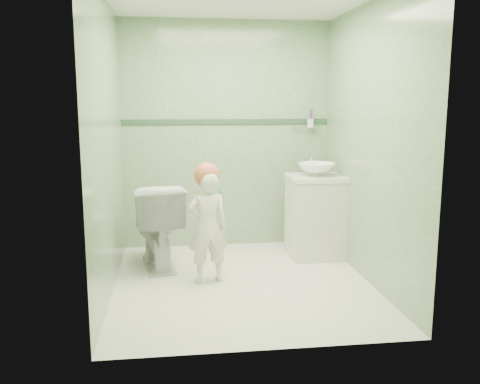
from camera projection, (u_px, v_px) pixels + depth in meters
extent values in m
plane|color=silver|center=(242.00, 283.00, 4.53)|extent=(2.50, 2.50, 0.00)
cube|color=gray|center=(227.00, 136.00, 5.54)|extent=(2.20, 0.04, 2.40)
cube|color=gray|center=(271.00, 163.00, 3.10)|extent=(2.20, 0.04, 2.40)
cube|color=gray|center=(107.00, 147.00, 4.18)|extent=(0.04, 2.50, 2.40)
cube|color=gray|center=(369.00, 144.00, 4.47)|extent=(0.04, 2.50, 2.40)
cube|color=#2C4C32|center=(227.00, 121.00, 5.51)|extent=(2.20, 0.02, 0.05)
cube|color=beige|center=(315.00, 218.00, 5.25)|extent=(0.52, 0.50, 0.80)
cube|color=white|center=(316.00, 178.00, 5.18)|extent=(0.54, 0.52, 0.04)
imported|color=white|center=(316.00, 169.00, 5.17)|extent=(0.37, 0.37, 0.13)
cylinder|color=silver|center=(311.00, 161.00, 5.35)|extent=(0.03, 0.03, 0.18)
cylinder|color=silver|center=(313.00, 154.00, 5.29)|extent=(0.02, 0.12, 0.02)
cylinder|color=silver|center=(304.00, 128.00, 5.59)|extent=(0.26, 0.02, 0.02)
cylinder|color=silver|center=(311.00, 123.00, 5.57)|extent=(0.07, 0.07, 0.09)
cylinder|color=red|center=(311.00, 117.00, 5.55)|extent=(0.01, 0.01, 0.17)
cylinder|color=red|center=(312.00, 117.00, 5.56)|extent=(0.01, 0.01, 0.17)
cylinder|color=#3134C9|center=(310.00, 117.00, 5.55)|extent=(0.01, 0.01, 0.17)
cylinder|color=purple|center=(311.00, 117.00, 5.54)|extent=(0.01, 0.01, 0.17)
imported|color=white|center=(157.00, 225.00, 4.93)|extent=(0.57, 0.86, 0.82)
imported|color=silver|center=(207.00, 227.00, 4.48)|extent=(0.39, 0.29, 0.98)
sphere|color=#C65D3C|center=(207.00, 175.00, 4.43)|extent=(0.22, 0.22, 0.22)
cylinder|color=#179272|center=(220.00, 192.00, 4.33)|extent=(0.06, 0.14, 0.06)
cube|color=white|center=(211.00, 187.00, 4.35)|extent=(0.03, 0.03, 0.02)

